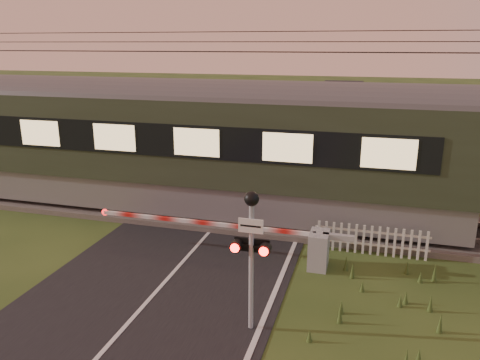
% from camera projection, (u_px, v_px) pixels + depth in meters
% --- Properties ---
extents(ground, '(160.00, 160.00, 0.00)m').
position_uv_depth(ground, '(136.00, 315.00, 10.30)').
color(ground, '#273E18').
rests_on(ground, ground).
extents(road, '(6.00, 140.00, 0.03)m').
position_uv_depth(road, '(132.00, 320.00, 10.08)').
color(road, black).
rests_on(road, ground).
extents(track_bed, '(140.00, 3.40, 0.39)m').
position_uv_depth(track_bed, '(225.00, 213.00, 16.29)').
color(track_bed, '#47423D').
rests_on(track_bed, ground).
extents(overhead_wires, '(120.00, 0.62, 0.62)m').
position_uv_depth(overhead_wires, '(223.00, 44.00, 14.69)').
color(overhead_wires, black).
rests_on(overhead_wires, ground).
extents(boom_gate, '(7.36, 0.77, 1.02)m').
position_uv_depth(boom_gate, '(303.00, 246.00, 12.47)').
color(boom_gate, gray).
rests_on(boom_gate, ground).
extents(crossing_signal, '(0.77, 0.34, 3.02)m').
position_uv_depth(crossing_signal, '(251.00, 237.00, 9.24)').
color(crossing_signal, gray).
rests_on(crossing_signal, ground).
extents(picket_fence, '(3.16, 0.07, 0.86)m').
position_uv_depth(picket_fence, '(371.00, 240.00, 13.14)').
color(picket_fence, silver).
rests_on(picket_fence, ground).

